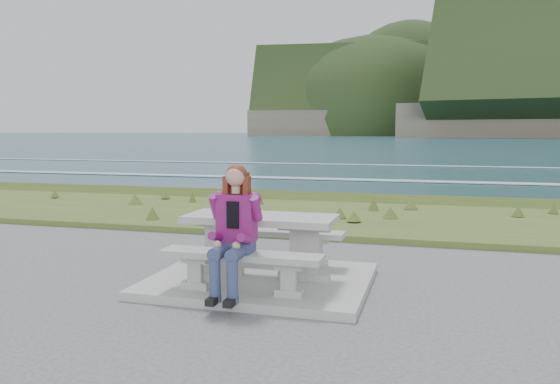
% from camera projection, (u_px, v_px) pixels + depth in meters
% --- Properties ---
extents(concrete_slab, '(2.60, 2.10, 0.10)m').
position_uv_depth(concrete_slab, '(261.00, 280.00, 6.63)').
color(concrete_slab, '#AAAAA4').
rests_on(concrete_slab, ground).
extents(picnic_table, '(1.80, 0.75, 0.75)m').
position_uv_depth(picnic_table, '(261.00, 229.00, 6.56)').
color(picnic_table, '#AAAAA4').
rests_on(picnic_table, concrete_slab).
extents(bench_landward, '(1.80, 0.35, 0.45)m').
position_uv_depth(bench_landward, '(241.00, 261.00, 5.91)').
color(bench_landward, '#AAAAA4').
rests_on(bench_landward, concrete_slab).
extents(bench_seaward, '(1.80, 0.35, 0.45)m').
position_uv_depth(bench_seaward, '(277.00, 237.00, 7.25)').
color(bench_seaward, '#AAAAA4').
rests_on(bench_seaward, concrete_slab).
extents(grass_verge, '(160.00, 4.50, 0.22)m').
position_uv_depth(grass_verge, '(334.00, 220.00, 11.41)').
color(grass_verge, '#315520').
rests_on(grass_verge, ground).
extents(shore_drop, '(160.00, 0.80, 2.20)m').
position_uv_depth(shore_drop, '(353.00, 202.00, 14.19)').
color(shore_drop, brown).
rests_on(shore_drop, ground).
extents(ocean, '(1600.00, 1600.00, 0.09)m').
position_uv_depth(ocean, '(396.00, 195.00, 30.82)').
color(ocean, '#1E4456').
rests_on(ocean, ground).
extents(seated_woman, '(0.40, 0.70, 1.40)m').
position_uv_depth(seated_woman, '(232.00, 248.00, 5.78)').
color(seated_woman, navy).
rests_on(seated_woman, concrete_slab).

